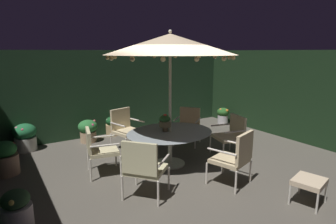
{
  "coord_description": "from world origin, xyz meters",
  "views": [
    {
      "loc": [
        -3.2,
        -4.34,
        2.38
      ],
      "look_at": [
        -0.11,
        0.47,
        1.13
      ],
      "focal_mm": 29.78,
      "sensor_mm": 36.0,
      "label": 1
    }
  ],
  "objects_px": {
    "centerpiece_planter": "(165,121)",
    "patio_chair_east": "(144,166)",
    "patio_dining_table": "(170,137)",
    "patio_umbrella": "(170,45)",
    "patio_chair_southeast": "(235,156)",
    "potted_plant_right_far": "(88,130)",
    "potted_plant_back_right": "(5,158)",
    "potted_plant_right_near": "(223,115)",
    "ottoman_footrest": "(309,182)",
    "potted_plant_back_center": "(16,210)",
    "patio_chair_north": "(125,127)",
    "patio_chair_northeast": "(98,148)",
    "patio_chair_south": "(231,133)",
    "potted_plant_left_far": "(25,137)",
    "patio_chair_southwest": "(188,123)",
    "potted_plant_front_corner": "(113,126)"
  },
  "relations": [
    {
      "from": "patio_dining_table",
      "to": "patio_chair_south",
      "type": "xyz_separation_m",
      "value": [
        1.45,
        -0.35,
        -0.07
      ]
    },
    {
      "from": "patio_chair_south",
      "to": "patio_chair_southwest",
      "type": "xyz_separation_m",
      "value": [
        -0.28,
        1.27,
        -0.01
      ]
    },
    {
      "from": "patio_chair_south",
      "to": "potted_plant_left_far",
      "type": "relative_size",
      "value": 1.41
    },
    {
      "from": "centerpiece_planter",
      "to": "patio_chair_east",
      "type": "relative_size",
      "value": 0.37
    },
    {
      "from": "patio_chair_southeast",
      "to": "potted_plant_right_far",
      "type": "relative_size",
      "value": 1.68
    },
    {
      "from": "patio_chair_east",
      "to": "patio_chair_southeast",
      "type": "distance_m",
      "value": 1.66
    },
    {
      "from": "patio_chair_northeast",
      "to": "potted_plant_left_far",
      "type": "relative_size",
      "value": 1.38
    },
    {
      "from": "patio_chair_south",
      "to": "potted_plant_back_right",
      "type": "height_order",
      "value": "patio_chair_south"
    },
    {
      "from": "centerpiece_planter",
      "to": "patio_chair_north",
      "type": "relative_size",
      "value": 0.38
    },
    {
      "from": "patio_chair_east",
      "to": "potted_plant_back_center",
      "type": "distance_m",
      "value": 1.87
    },
    {
      "from": "patio_chair_north",
      "to": "potted_plant_right_near",
      "type": "distance_m",
      "value": 3.82
    },
    {
      "from": "centerpiece_planter",
      "to": "patio_chair_southwest",
      "type": "height_order",
      "value": "centerpiece_planter"
    },
    {
      "from": "patio_chair_east",
      "to": "potted_plant_right_near",
      "type": "xyz_separation_m",
      "value": [
        4.54,
        2.92,
        -0.28
      ]
    },
    {
      "from": "centerpiece_planter",
      "to": "patio_chair_south",
      "type": "relative_size",
      "value": 0.39
    },
    {
      "from": "patio_chair_north",
      "to": "ottoman_footrest",
      "type": "relative_size",
      "value": 1.69
    },
    {
      "from": "patio_chair_southeast",
      "to": "potted_plant_back_right",
      "type": "xyz_separation_m",
      "value": [
        -3.45,
        2.75,
        -0.23
      ]
    },
    {
      "from": "patio_chair_north",
      "to": "patio_chair_southeast",
      "type": "distance_m",
      "value": 3.01
    },
    {
      "from": "patio_chair_east",
      "to": "patio_chair_south",
      "type": "height_order",
      "value": "patio_chair_east"
    },
    {
      "from": "potted_plant_right_near",
      "to": "potted_plant_left_far",
      "type": "bearing_deg",
      "value": 173.6
    },
    {
      "from": "patio_chair_south",
      "to": "ottoman_footrest",
      "type": "relative_size",
      "value": 1.61
    },
    {
      "from": "ottoman_footrest",
      "to": "centerpiece_planter",
      "type": "bearing_deg",
      "value": 112.13
    },
    {
      "from": "potted_plant_right_far",
      "to": "patio_dining_table",
      "type": "bearing_deg",
      "value": -67.46
    },
    {
      "from": "potted_plant_left_far",
      "to": "potted_plant_back_right",
      "type": "height_order",
      "value": "potted_plant_back_right"
    },
    {
      "from": "potted_plant_back_center",
      "to": "potted_plant_left_far",
      "type": "bearing_deg",
      "value": 82.09
    },
    {
      "from": "ottoman_footrest",
      "to": "potted_plant_right_near",
      "type": "height_order",
      "value": "potted_plant_right_near"
    },
    {
      "from": "patio_umbrella",
      "to": "potted_plant_left_far",
      "type": "relative_size",
      "value": 4.16
    },
    {
      "from": "patio_dining_table",
      "to": "patio_umbrella",
      "type": "relative_size",
      "value": 0.67
    },
    {
      "from": "patio_chair_northeast",
      "to": "patio_chair_east",
      "type": "bearing_deg",
      "value": -76.79
    },
    {
      "from": "centerpiece_planter",
      "to": "potted_plant_right_far",
      "type": "xyz_separation_m",
      "value": [
        -0.94,
        2.38,
        -0.62
      ]
    },
    {
      "from": "patio_chair_southeast",
      "to": "potted_plant_front_corner",
      "type": "distance_m",
      "value": 4.2
    },
    {
      "from": "patio_dining_table",
      "to": "patio_chair_southwest",
      "type": "xyz_separation_m",
      "value": [
        1.17,
        0.93,
        -0.08
      ]
    },
    {
      "from": "potted_plant_back_right",
      "to": "centerpiece_planter",
      "type": "bearing_deg",
      "value": -22.97
    },
    {
      "from": "potted_plant_front_corner",
      "to": "potted_plant_right_near",
      "type": "height_order",
      "value": "potted_plant_front_corner"
    },
    {
      "from": "patio_chair_north",
      "to": "patio_chair_southeast",
      "type": "height_order",
      "value": "patio_chair_southeast"
    },
    {
      "from": "patio_chair_east",
      "to": "potted_plant_back_center",
      "type": "height_order",
      "value": "patio_chair_east"
    },
    {
      "from": "patio_chair_southwest",
      "to": "ottoman_footrest",
      "type": "relative_size",
      "value": 1.58
    },
    {
      "from": "potted_plant_left_far",
      "to": "potted_plant_right_near",
      "type": "relative_size",
      "value": 1.26
    },
    {
      "from": "patio_dining_table",
      "to": "potted_plant_back_right",
      "type": "bearing_deg",
      "value": 156.38
    },
    {
      "from": "potted_plant_front_corner",
      "to": "potted_plant_back_center",
      "type": "relative_size",
      "value": 1.0
    },
    {
      "from": "patio_chair_north",
      "to": "potted_plant_front_corner",
      "type": "relative_size",
      "value": 1.78
    },
    {
      "from": "patio_chair_southwest",
      "to": "potted_plant_left_far",
      "type": "xyz_separation_m",
      "value": [
        -3.68,
        1.68,
        -0.18
      ]
    },
    {
      "from": "patio_chair_south",
      "to": "potted_plant_right_near",
      "type": "xyz_separation_m",
      "value": [
        1.94,
        2.3,
        -0.26
      ]
    },
    {
      "from": "patio_dining_table",
      "to": "potted_plant_left_far",
      "type": "relative_size",
      "value": 2.79
    },
    {
      "from": "patio_chair_southwest",
      "to": "potted_plant_back_center",
      "type": "distance_m",
      "value": 4.47
    },
    {
      "from": "patio_dining_table",
      "to": "patio_chair_north",
      "type": "bearing_deg",
      "value": 104.97
    },
    {
      "from": "patio_chair_north",
      "to": "potted_plant_back_center",
      "type": "relative_size",
      "value": 1.79
    },
    {
      "from": "patio_dining_table",
      "to": "patio_chair_northeast",
      "type": "relative_size",
      "value": 2.03
    },
    {
      "from": "potted_plant_right_near",
      "to": "ottoman_footrest",
      "type": "bearing_deg",
      "value": -118.4
    },
    {
      "from": "patio_chair_east",
      "to": "potted_plant_back_center",
      "type": "bearing_deg",
      "value": 172.54
    },
    {
      "from": "patio_chair_east",
      "to": "potted_plant_right_far",
      "type": "xyz_separation_m",
      "value": [
        0.13,
        3.43,
        -0.25
      ]
    }
  ]
}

